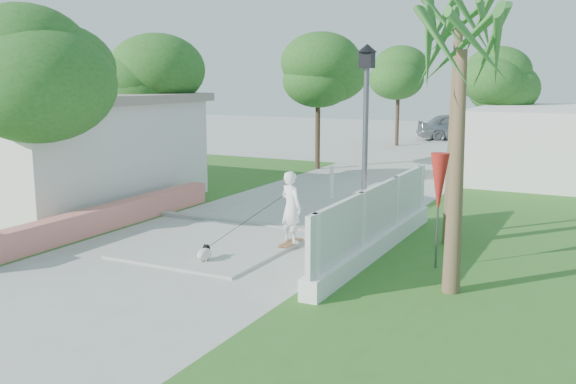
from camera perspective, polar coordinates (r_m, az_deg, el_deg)
The scene contains 22 objects.
ground at distance 11.60m, azimuth -17.21°, elevation -9.15°, with size 90.00×90.00×0.00m, color #B7B7B2.
path_strip at distance 29.06m, azimuth 11.32°, elevation 2.72°, with size 3.20×36.00×0.06m, color #B7B7B2.
curb at distance 16.22m, azimuth -2.34°, elevation -2.95°, with size 6.50×0.25×0.10m, color #999993.
grass_left at distance 21.91m, azimuth -15.87°, elevation 0.03°, with size 8.00×20.00×0.01m, color #336A21.
grass_right at distance 16.21m, azimuth 23.63°, elevation -4.00°, with size 8.00×20.00×0.01m, color #336A21.
pink_wall at distance 16.19m, azimuth -16.95°, elevation -2.48°, with size 0.45×8.20×0.80m.
house_left at distance 21.02m, azimuth -21.80°, elevation 3.75°, with size 8.40×7.40×3.23m.
lattice_fence at distance 13.86m, azimuth 7.95°, elevation -3.25°, with size 0.35×7.00×1.50m.
building_right at distance 25.93m, azimuth 23.07°, elevation 4.03°, with size 6.00×8.00×2.60m, color silver.
street_lamp at distance 14.18m, azimuth 6.89°, elevation 4.80°, with size 0.44×0.44×4.44m.
bollard at distance 19.55m, azimuth 3.91°, elevation 0.91°, with size 0.14×0.14×1.09m.
patio_umbrella at distance 12.77m, azimuth 13.27°, elevation 0.64°, with size 0.36×0.36×2.30m.
tree_left_near at distance 16.27m, azimuth -22.07°, elevation 9.75°, with size 3.60×3.60×5.28m.
tree_left_mid at distance 20.95m, azimuth -12.34°, elevation 9.33°, with size 3.20×3.20×4.85m.
tree_path_left at distance 26.05m, azimuth 2.72°, elevation 10.42°, with size 3.40×3.40×5.23m.
tree_path_right at distance 28.10m, azimuth 17.97°, elevation 9.26°, with size 3.00×3.00×4.79m.
tree_path_far at distance 35.34m, azimuth 9.83°, elevation 10.26°, with size 3.20×3.20×5.17m.
palm_far at distance 14.61m, azimuth 14.89°, elevation 12.78°, with size 1.80×1.80×5.30m.
palm_near at distance 11.20m, azimuth 15.16°, elevation 10.90°, with size 1.80×1.80×4.70m.
skateboarder at distance 13.88m, azimuth -2.68°, elevation -2.31°, with size 1.33×2.21×1.70m.
dog at distance 13.23m, azimuth -7.42°, elevation -5.44°, with size 0.37×0.51×0.37m.
parked_car at distance 39.00m, azimuth 14.93°, elevation 5.63°, with size 1.91×4.76×1.62m, color #989A9F.
Camera 1 is at (7.75, -7.75, 3.77)m, focal length 40.00 mm.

